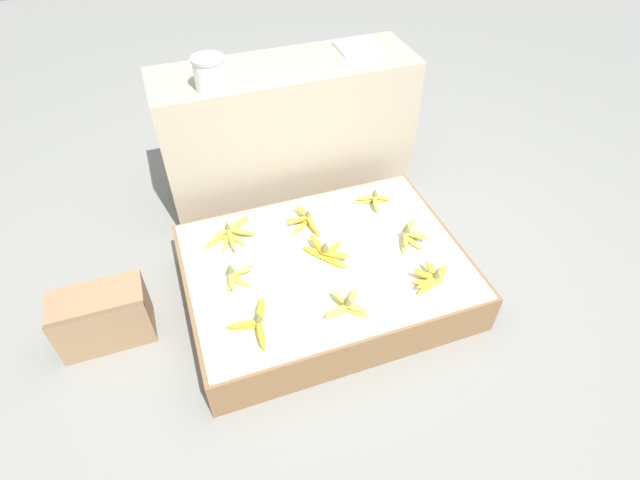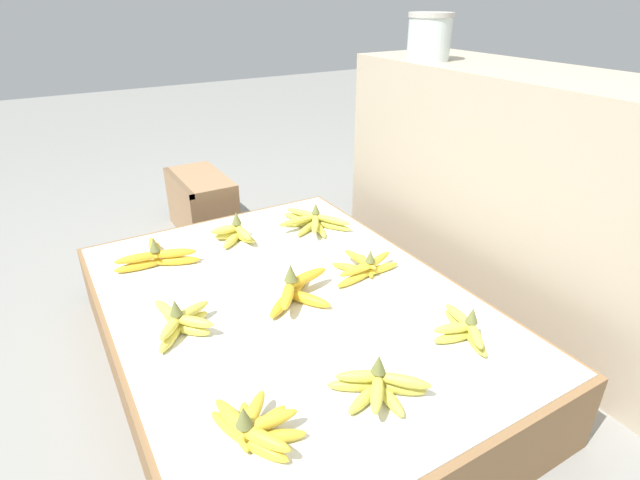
{
  "view_description": "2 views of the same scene",
  "coord_description": "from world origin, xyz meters",
  "px_view_note": "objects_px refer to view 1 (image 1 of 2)",
  "views": [
    {
      "loc": [
        -0.55,
        -1.5,
        1.91
      ],
      "look_at": [
        0.01,
        0.1,
        0.25
      ],
      "focal_mm": 28.0,
      "sensor_mm": 36.0,
      "label": 1
    },
    {
      "loc": [
        1.06,
        -0.53,
        1.01
      ],
      "look_at": [
        -0.02,
        0.11,
        0.38
      ],
      "focal_mm": 28.0,
      "sensor_mm": 36.0,
      "label": 2
    }
  ],
  "objects_px": {
    "banana_bunch_front_midleft": "(346,305)",
    "banana_bunch_back_midright": "(374,200)",
    "banana_bunch_front_left": "(256,323)",
    "banana_bunch_middle_midright": "(410,235)",
    "glass_jar": "(209,73)",
    "banana_bunch_middle_left": "(236,277)",
    "wooden_crate": "(103,317)",
    "banana_bunch_front_midright": "(431,278)",
    "banana_bunch_middle_midleft": "(326,252)",
    "foam_tray_white": "(357,47)",
    "banana_bunch_back_left": "(231,233)",
    "banana_bunch_back_midleft": "(305,220)"
  },
  "relations": [
    {
      "from": "banana_bunch_middle_midleft",
      "to": "banana_bunch_back_left",
      "type": "bearing_deg",
      "value": 144.4
    },
    {
      "from": "banana_bunch_middle_midleft",
      "to": "banana_bunch_back_midright",
      "type": "height_order",
      "value": "banana_bunch_middle_midleft"
    },
    {
      "from": "banana_bunch_front_left",
      "to": "wooden_crate",
      "type": "bearing_deg",
      "value": 150.78
    },
    {
      "from": "banana_bunch_middle_midright",
      "to": "banana_bunch_front_left",
      "type": "bearing_deg",
      "value": -162.61
    },
    {
      "from": "wooden_crate",
      "to": "banana_bunch_front_midright",
      "type": "relative_size",
      "value": 1.98
    },
    {
      "from": "banana_bunch_front_midleft",
      "to": "banana_bunch_back_midright",
      "type": "xyz_separation_m",
      "value": [
        0.39,
        0.6,
        -0.0
      ]
    },
    {
      "from": "foam_tray_white",
      "to": "banana_bunch_back_left",
      "type": "bearing_deg",
      "value": -145.16
    },
    {
      "from": "banana_bunch_middle_left",
      "to": "banana_bunch_back_left",
      "type": "height_order",
      "value": "banana_bunch_middle_left"
    },
    {
      "from": "wooden_crate",
      "to": "banana_bunch_back_left",
      "type": "bearing_deg",
      "value": 18.9
    },
    {
      "from": "banana_bunch_front_left",
      "to": "glass_jar",
      "type": "height_order",
      "value": "glass_jar"
    },
    {
      "from": "banana_bunch_front_left",
      "to": "banana_bunch_middle_midleft",
      "type": "xyz_separation_m",
      "value": [
        0.41,
        0.28,
        0.0
      ]
    },
    {
      "from": "banana_bunch_front_midright",
      "to": "banana_bunch_back_midright",
      "type": "xyz_separation_m",
      "value": [
        -0.02,
        0.58,
        0.0
      ]
    },
    {
      "from": "glass_jar",
      "to": "banana_bunch_front_midright",
      "type": "bearing_deg",
      "value": -54.61
    },
    {
      "from": "banana_bunch_middle_midleft",
      "to": "foam_tray_white",
      "type": "relative_size",
      "value": 1.12
    },
    {
      "from": "banana_bunch_back_left",
      "to": "banana_bunch_back_midleft",
      "type": "height_order",
      "value": "banana_bunch_back_left"
    },
    {
      "from": "banana_bunch_front_left",
      "to": "banana_bunch_middle_left",
      "type": "xyz_separation_m",
      "value": [
        -0.02,
        0.28,
        0.0
      ]
    },
    {
      "from": "wooden_crate",
      "to": "banana_bunch_middle_midleft",
      "type": "bearing_deg",
      "value": -3.4
    },
    {
      "from": "banana_bunch_front_left",
      "to": "banana_bunch_middle_left",
      "type": "bearing_deg",
      "value": 94.6
    },
    {
      "from": "banana_bunch_front_left",
      "to": "banana_bunch_back_midright",
      "type": "distance_m",
      "value": 0.96
    },
    {
      "from": "wooden_crate",
      "to": "banana_bunch_front_left",
      "type": "xyz_separation_m",
      "value": [
        0.62,
        -0.34,
        0.12
      ]
    },
    {
      "from": "wooden_crate",
      "to": "banana_bunch_middle_midright",
      "type": "height_order",
      "value": "banana_bunch_middle_midright"
    },
    {
      "from": "wooden_crate",
      "to": "banana_bunch_front_midright",
      "type": "xyz_separation_m",
      "value": [
        1.41,
        -0.36,
        0.12
      ]
    },
    {
      "from": "banana_bunch_middle_midright",
      "to": "banana_bunch_back_left",
      "type": "height_order",
      "value": "banana_bunch_middle_midright"
    },
    {
      "from": "glass_jar",
      "to": "foam_tray_white",
      "type": "distance_m",
      "value": 0.84
    },
    {
      "from": "banana_bunch_back_midleft",
      "to": "banana_bunch_back_midright",
      "type": "height_order",
      "value": "banana_bunch_back_midright"
    },
    {
      "from": "banana_bunch_middle_left",
      "to": "banana_bunch_back_left",
      "type": "bearing_deg",
      "value": 81.75
    },
    {
      "from": "banana_bunch_middle_midleft",
      "to": "foam_tray_white",
      "type": "xyz_separation_m",
      "value": [
        0.49,
        0.89,
        0.54
      ]
    },
    {
      "from": "banana_bunch_front_midleft",
      "to": "glass_jar",
      "type": "distance_m",
      "value": 1.23
    },
    {
      "from": "banana_bunch_back_midleft",
      "to": "banana_bunch_back_left",
      "type": "bearing_deg",
      "value": 175.68
    },
    {
      "from": "wooden_crate",
      "to": "banana_bunch_front_midleft",
      "type": "distance_m",
      "value": 1.07
    },
    {
      "from": "banana_bunch_middle_midleft",
      "to": "banana_bunch_front_left",
      "type": "bearing_deg",
      "value": -145.2
    },
    {
      "from": "banana_bunch_middle_midright",
      "to": "banana_bunch_back_midleft",
      "type": "height_order",
      "value": "banana_bunch_middle_midright"
    },
    {
      "from": "banana_bunch_back_midright",
      "to": "wooden_crate",
      "type": "bearing_deg",
      "value": -171.09
    },
    {
      "from": "banana_bunch_back_left",
      "to": "banana_bunch_back_midright",
      "type": "xyz_separation_m",
      "value": [
        0.75,
        0.0,
        0.0
      ]
    },
    {
      "from": "banana_bunch_front_left",
      "to": "glass_jar",
      "type": "bearing_deg",
      "value": 85.03
    },
    {
      "from": "banana_bunch_back_left",
      "to": "banana_bunch_back_midright",
      "type": "relative_size",
      "value": 1.35
    },
    {
      "from": "banana_bunch_middle_left",
      "to": "banana_bunch_front_midright",
      "type": "bearing_deg",
      "value": -19.61
    },
    {
      "from": "banana_bunch_front_midleft",
      "to": "banana_bunch_middle_left",
      "type": "distance_m",
      "value": 0.51
    },
    {
      "from": "foam_tray_white",
      "to": "banana_bunch_front_midright",
      "type": "bearing_deg",
      "value": -94.97
    },
    {
      "from": "banana_bunch_front_left",
      "to": "banana_bunch_middle_left",
      "type": "relative_size",
      "value": 1.78
    },
    {
      "from": "banana_bunch_front_midright",
      "to": "glass_jar",
      "type": "relative_size",
      "value": 1.3
    },
    {
      "from": "banana_bunch_front_midright",
      "to": "banana_bunch_middle_midright",
      "type": "relative_size",
      "value": 1.03
    },
    {
      "from": "banana_bunch_middle_left",
      "to": "wooden_crate",
      "type": "bearing_deg",
      "value": 173.38
    },
    {
      "from": "banana_bunch_front_midleft",
      "to": "banana_bunch_front_midright",
      "type": "bearing_deg",
      "value": 2.9
    },
    {
      "from": "banana_bunch_middle_left",
      "to": "foam_tray_white",
      "type": "distance_m",
      "value": 1.4
    },
    {
      "from": "banana_bunch_middle_midright",
      "to": "glass_jar",
      "type": "bearing_deg",
      "value": 135.69
    },
    {
      "from": "banana_bunch_front_left",
      "to": "banana_bunch_front_midleft",
      "type": "height_order",
      "value": "banana_bunch_front_left"
    },
    {
      "from": "banana_bunch_front_left",
      "to": "banana_bunch_front_midright",
      "type": "height_order",
      "value": "banana_bunch_front_midright"
    },
    {
      "from": "wooden_crate",
      "to": "glass_jar",
      "type": "bearing_deg",
      "value": 42.36
    },
    {
      "from": "glass_jar",
      "to": "wooden_crate",
      "type": "bearing_deg",
      "value": -137.64
    }
  ]
}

